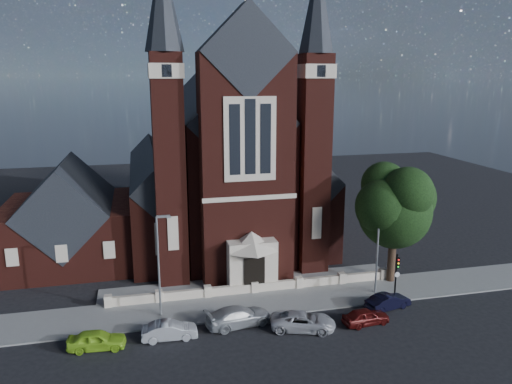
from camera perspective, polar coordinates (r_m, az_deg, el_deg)
ground at (r=51.19m, az=-2.41°, el=-7.59°), size 120.00×120.00×0.00m
pavement_strip at (r=41.75m, az=0.45°, el=-12.56°), size 60.00×5.00×0.12m
forecourt_paving at (r=45.29m, az=-0.79°, el=-10.43°), size 26.00×3.00×0.14m
forecourt_wall at (r=43.51m, az=-0.20°, el=-11.45°), size 24.00×0.40×0.90m
church at (r=56.57m, az=-4.05°, el=3.01°), size 20.01×34.90×29.20m
parish_hall at (r=52.41m, az=-20.58°, el=-3.32°), size 12.00×12.20×10.24m
street_tree at (r=44.91m, az=15.88°, el=-1.75°), size 6.40×6.60×10.70m
street_lamp_left at (r=38.47m, az=-10.97°, el=-7.67°), size 1.16×0.22×8.09m
street_lamp_right at (r=42.98m, az=13.86°, el=-5.58°), size 1.16×0.22×8.09m
traffic_signal at (r=42.78m, az=15.78°, el=-8.66°), size 0.28×0.42×4.00m
car_lime_van at (r=36.87m, az=-17.73°, el=-15.79°), size 3.99×1.87×1.32m
car_silver_a at (r=36.90m, az=-9.86°, el=-15.33°), size 3.93×1.47×1.28m
car_silver_b at (r=38.12m, az=-1.99°, el=-14.01°), size 5.26×2.89×1.45m
car_white_suv at (r=37.73m, az=5.41°, el=-14.48°), size 5.17×3.55×1.31m
car_dark_red at (r=39.17m, az=12.44°, el=-13.73°), size 3.73×1.81×1.23m
car_navy at (r=41.88m, az=14.85°, el=-12.00°), size 4.01×2.21×1.25m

